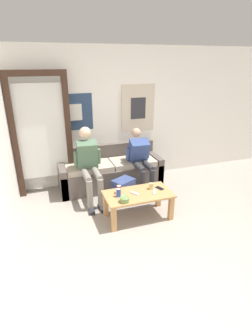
# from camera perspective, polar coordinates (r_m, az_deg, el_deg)

# --- Properties ---
(ground_plane) EXTENTS (18.00, 18.00, 0.00)m
(ground_plane) POSITION_cam_1_polar(r_m,az_deg,el_deg) (3.24, 13.52, -23.08)
(ground_plane) COLOR gray
(wall_back) EXTENTS (10.00, 0.07, 2.55)m
(wall_back) POSITION_cam_1_polar(r_m,az_deg,el_deg) (5.13, -3.23, 11.04)
(wall_back) COLOR white
(wall_back) RESTS_ON ground_plane
(door_frame) EXTENTS (1.00, 0.10, 2.15)m
(door_frame) POSITION_cam_1_polar(r_m,az_deg,el_deg) (4.75, -17.97, 8.11)
(door_frame) COLOR #382319
(door_frame) RESTS_ON ground_plane
(couch) EXTENTS (1.95, 0.69, 0.77)m
(couch) POSITION_cam_1_polar(r_m,az_deg,el_deg) (5.07, -3.42, -0.86)
(couch) COLOR #564C47
(couch) RESTS_ON ground_plane
(coffee_table) EXTENTS (1.02, 0.55, 0.42)m
(coffee_table) POSITION_cam_1_polar(r_m,az_deg,el_deg) (4.02, 2.64, -6.54)
(coffee_table) COLOR #B27F4C
(coffee_table) RESTS_ON ground_plane
(person_seated_adult) EXTENTS (0.47, 0.90, 1.24)m
(person_seated_adult) POSITION_cam_1_polar(r_m,az_deg,el_deg) (4.49, -8.06, 1.21)
(person_seated_adult) COLOR gray
(person_seated_adult) RESTS_ON ground_plane
(person_seated_teen) EXTENTS (0.47, 0.87, 1.13)m
(person_seated_teen) POSITION_cam_1_polar(r_m,az_deg,el_deg) (4.79, 3.21, 2.08)
(person_seated_teen) COLOR #2D2D33
(person_seated_teen) RESTS_ON ground_plane
(backpack) EXTENTS (0.43, 0.39, 0.41)m
(backpack) POSITION_cam_1_polar(r_m,az_deg,el_deg) (4.54, -0.45, -5.00)
(backpack) COLOR navy
(backpack) RESTS_ON ground_plane
(ceramic_bowl) EXTENTS (0.14, 0.14, 0.07)m
(ceramic_bowl) POSITION_cam_1_polar(r_m,az_deg,el_deg) (3.73, -0.29, -6.82)
(ceramic_bowl) COLOR #607F47
(ceramic_bowl) RESTS_ON coffee_table
(pillar_candle) EXTENTS (0.07, 0.07, 0.11)m
(pillar_candle) POSITION_cam_1_polar(r_m,az_deg,el_deg) (4.10, 5.50, -3.93)
(pillar_candle) COLOR tan
(pillar_candle) RESTS_ON coffee_table
(drink_can_blue) EXTENTS (0.07, 0.07, 0.12)m
(drink_can_blue) POSITION_cam_1_polar(r_m,az_deg,el_deg) (3.86, -1.64, -5.38)
(drink_can_blue) COLOR #28479E
(drink_can_blue) RESTS_ON coffee_table
(drink_can_red) EXTENTS (0.07, 0.07, 0.12)m
(drink_can_red) POSITION_cam_1_polar(r_m,az_deg,el_deg) (3.95, -1.57, -4.68)
(drink_can_red) COLOR maroon
(drink_can_red) RESTS_ON coffee_table
(game_controller_near_left) EXTENTS (0.10, 0.14, 0.03)m
(game_controller_near_left) POSITION_cam_1_polar(r_m,az_deg,el_deg) (4.01, 6.20, -5.20)
(game_controller_near_left) COLOR white
(game_controller_near_left) RESTS_ON coffee_table
(game_controller_near_right) EXTENTS (0.10, 0.14, 0.03)m
(game_controller_near_right) POSITION_cam_1_polar(r_m,az_deg,el_deg) (3.95, 1.88, -5.53)
(game_controller_near_right) COLOR white
(game_controller_near_right) RESTS_ON coffee_table
(cell_phone) EXTENTS (0.11, 0.15, 0.01)m
(cell_phone) POSITION_cam_1_polar(r_m,az_deg,el_deg) (4.15, 7.33, -4.37)
(cell_phone) COLOR black
(cell_phone) RESTS_ON coffee_table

